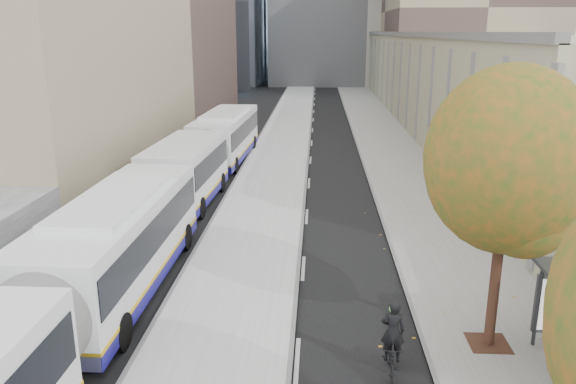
# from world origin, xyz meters

# --- Properties ---
(bus_platform) EXTENTS (4.25, 150.00, 0.15)m
(bus_platform) POSITION_xyz_m (-3.88, 35.00, 0.07)
(bus_platform) COLOR #B8B8B8
(bus_platform) RESTS_ON ground
(sidewalk) EXTENTS (4.75, 150.00, 0.08)m
(sidewalk) POSITION_xyz_m (4.12, 35.00, 0.04)
(sidewalk) COLOR gray
(sidewalk) RESTS_ON ground
(building_tan) EXTENTS (18.00, 92.00, 8.00)m
(building_tan) POSITION_xyz_m (15.50, 64.00, 4.00)
(building_tan) COLOR #A29D81
(building_tan) RESTS_ON ground
(tree_c) EXTENTS (4.20, 4.20, 7.28)m
(tree_c) POSITION_xyz_m (3.60, 13.00, 5.25)
(tree_c) COLOR black
(tree_c) RESTS_ON sidewalk
(bus_near) EXTENTS (2.95, 18.82, 3.13)m
(bus_near) POSITION_xyz_m (-7.70, 11.70, 1.71)
(bus_near) COLOR white
(bus_near) RESTS_ON ground
(bus_far) EXTENTS (3.50, 18.83, 3.12)m
(bus_far) POSITION_xyz_m (-7.48, 31.46, 1.71)
(bus_far) COLOR white
(bus_far) RESTS_ON ground
(cyclist) EXTENTS (0.63, 1.65, 2.07)m
(cyclist) POSITION_xyz_m (0.73, 11.46, 0.77)
(cyclist) COLOR black
(cyclist) RESTS_ON ground
(distant_car) EXTENTS (2.21, 4.41, 1.44)m
(distant_car) POSITION_xyz_m (-7.16, 40.34, 0.72)
(distant_car) COLOR #BDBDBD
(distant_car) RESTS_ON ground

